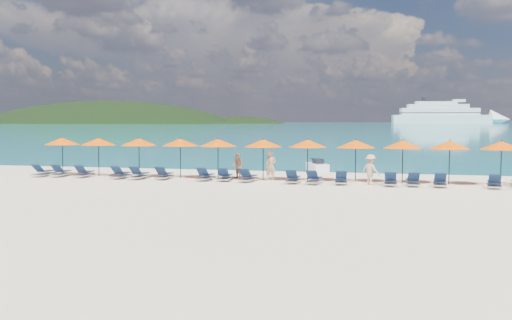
# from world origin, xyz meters

# --- Properties ---
(ground) EXTENTS (1400.00, 1400.00, 0.00)m
(ground) POSITION_xyz_m (0.00, 0.00, 0.00)
(ground) COLOR beige
(sea) EXTENTS (1600.00, 1300.00, 0.01)m
(sea) POSITION_xyz_m (0.00, 660.00, 0.01)
(sea) COLOR #1FA9B2
(sea) RESTS_ON ground
(headland_main) EXTENTS (374.00, 242.00, 126.50)m
(headland_main) POSITION_xyz_m (-300.00, 540.00, -38.00)
(headland_main) COLOR black
(headland_main) RESTS_ON ground
(headland_small) EXTENTS (162.00, 126.00, 85.50)m
(headland_small) POSITION_xyz_m (-150.00, 560.00, -35.00)
(headland_small) COLOR black
(headland_small) RESTS_ON ground
(cruise_ship) EXTENTS (118.17, 33.36, 32.51)m
(cruise_ship) POSITION_xyz_m (63.11, 590.07, 8.46)
(cruise_ship) COLOR white
(cruise_ship) RESTS_ON ground
(jetski) EXTENTS (1.76, 2.54, 0.85)m
(jetski) POSITION_xyz_m (2.32, 9.76, 0.35)
(jetski) COLOR white
(jetski) RESTS_ON ground
(beachgoer_a) EXTENTS (0.61, 0.41, 1.63)m
(beachgoer_a) POSITION_xyz_m (0.49, 4.36, 0.81)
(beachgoer_a) COLOR #DAAB84
(beachgoer_a) RESTS_ON ground
(beachgoer_b) EXTENTS (0.82, 0.78, 1.48)m
(beachgoer_b) POSITION_xyz_m (-1.54, 4.90, 0.74)
(beachgoer_b) COLOR #DAAB84
(beachgoer_b) RESTS_ON ground
(beachgoer_c) EXTENTS (1.09, 0.94, 1.55)m
(beachgoer_c) POSITION_xyz_m (5.85, 3.43, 0.77)
(beachgoer_c) COLOR #DAAB84
(beachgoer_c) RESTS_ON ground
(umbrella_0) EXTENTS (2.10, 2.10, 2.28)m
(umbrella_0) POSITION_xyz_m (-12.34, 4.61, 2.02)
(umbrella_0) COLOR black
(umbrella_0) RESTS_ON ground
(umbrella_1) EXTENTS (2.10, 2.10, 2.28)m
(umbrella_1) POSITION_xyz_m (-9.90, 4.52, 2.02)
(umbrella_1) COLOR black
(umbrella_1) RESTS_ON ground
(umbrella_2) EXTENTS (2.10, 2.10, 2.28)m
(umbrella_2) POSITION_xyz_m (-7.32, 4.52, 2.02)
(umbrella_2) COLOR black
(umbrella_2) RESTS_ON ground
(umbrella_3) EXTENTS (2.10, 2.10, 2.28)m
(umbrella_3) POSITION_xyz_m (-4.83, 4.65, 2.02)
(umbrella_3) COLOR black
(umbrella_3) RESTS_ON ground
(umbrella_4) EXTENTS (2.10, 2.10, 2.28)m
(umbrella_4) POSITION_xyz_m (-2.56, 4.54, 2.02)
(umbrella_4) COLOR black
(umbrella_4) RESTS_ON ground
(umbrella_5) EXTENTS (2.10, 2.10, 2.28)m
(umbrella_5) POSITION_xyz_m (0.03, 4.52, 2.02)
(umbrella_5) COLOR black
(umbrella_5) RESTS_ON ground
(umbrella_6) EXTENTS (2.10, 2.10, 2.28)m
(umbrella_6) POSITION_xyz_m (2.45, 4.71, 2.02)
(umbrella_6) COLOR black
(umbrella_6) RESTS_ON ground
(umbrella_7) EXTENTS (2.10, 2.10, 2.28)m
(umbrella_7) POSITION_xyz_m (5.01, 4.76, 2.02)
(umbrella_7) COLOR black
(umbrella_7) RESTS_ON ground
(umbrella_8) EXTENTS (2.10, 2.10, 2.28)m
(umbrella_8) POSITION_xyz_m (7.42, 4.79, 2.02)
(umbrella_8) COLOR black
(umbrella_8) RESTS_ON ground
(umbrella_9) EXTENTS (2.10, 2.10, 2.28)m
(umbrella_9) POSITION_xyz_m (9.73, 4.64, 2.02)
(umbrella_9) COLOR black
(umbrella_9) RESTS_ON ground
(umbrella_10) EXTENTS (2.10, 2.10, 2.28)m
(umbrella_10) POSITION_xyz_m (12.17, 4.60, 2.02)
(umbrella_10) COLOR black
(umbrella_10) RESTS_ON ground
(lounger_0) EXTENTS (0.70, 1.73, 0.66)m
(lounger_0) POSITION_xyz_m (-12.87, 3.46, 0.24)
(lounger_0) COLOR silver
(lounger_0) RESTS_ON ground
(lounger_1) EXTENTS (0.78, 1.75, 0.66)m
(lounger_1) POSITION_xyz_m (-11.79, 3.60, 0.24)
(lounger_1) COLOR silver
(lounger_1) RESTS_ON ground
(lounger_2) EXTENTS (0.75, 1.74, 0.66)m
(lounger_2) POSITION_xyz_m (-10.30, 3.60, 0.24)
(lounger_2) COLOR silver
(lounger_2) RESTS_ON ground
(lounger_3) EXTENTS (0.64, 1.71, 0.66)m
(lounger_3) POSITION_xyz_m (-7.91, 3.42, 0.24)
(lounger_3) COLOR silver
(lounger_3) RESTS_ON ground
(lounger_4) EXTENTS (0.66, 1.71, 0.66)m
(lounger_4) POSITION_xyz_m (-6.78, 3.37, 0.24)
(lounger_4) COLOR silver
(lounger_4) RESTS_ON ground
(lounger_5) EXTENTS (0.69, 1.73, 0.66)m
(lounger_5) POSITION_xyz_m (-5.40, 3.61, 0.24)
(lounger_5) COLOR silver
(lounger_5) RESTS_ON ground
(lounger_6) EXTENTS (0.63, 1.70, 0.66)m
(lounger_6) POSITION_xyz_m (-2.95, 3.52, 0.24)
(lounger_6) COLOR silver
(lounger_6) RESTS_ON ground
(lounger_7) EXTENTS (0.77, 1.75, 0.66)m
(lounger_7) POSITION_xyz_m (-1.86, 3.57, 0.24)
(lounger_7) COLOR silver
(lounger_7) RESTS_ON ground
(lounger_8) EXTENTS (0.76, 1.75, 0.66)m
(lounger_8) POSITION_xyz_m (-0.54, 3.47, 0.24)
(lounger_8) COLOR silver
(lounger_8) RESTS_ON ground
(lounger_9) EXTENTS (0.64, 1.71, 0.66)m
(lounger_9) POSITION_xyz_m (1.90, 3.35, 0.24)
(lounger_9) COLOR silver
(lounger_9) RESTS_ON ground
(lounger_10) EXTENTS (0.75, 1.74, 0.66)m
(lounger_10) POSITION_xyz_m (3.02, 3.24, 0.24)
(lounger_10) COLOR silver
(lounger_10) RESTS_ON ground
(lounger_11) EXTENTS (0.79, 1.75, 0.66)m
(lounger_11) POSITION_xyz_m (4.38, 3.38, 0.24)
(lounger_11) COLOR silver
(lounger_11) RESTS_ON ground
(lounger_12) EXTENTS (0.63, 1.70, 0.66)m
(lounger_12) POSITION_xyz_m (6.84, 3.30, 0.24)
(lounger_12) COLOR silver
(lounger_12) RESTS_ON ground
(lounger_13) EXTENTS (0.72, 1.73, 0.66)m
(lounger_13) POSITION_xyz_m (7.91, 3.40, 0.24)
(lounger_13) COLOR silver
(lounger_13) RESTS_ON ground
(lounger_14) EXTENTS (0.69, 1.72, 0.66)m
(lounger_14) POSITION_xyz_m (9.19, 3.38, 0.24)
(lounger_14) COLOR silver
(lounger_14) RESTS_ON ground
(lounger_15) EXTENTS (0.78, 1.75, 0.66)m
(lounger_15) POSITION_xyz_m (11.67, 3.35, 0.24)
(lounger_15) COLOR silver
(lounger_15) RESTS_ON ground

